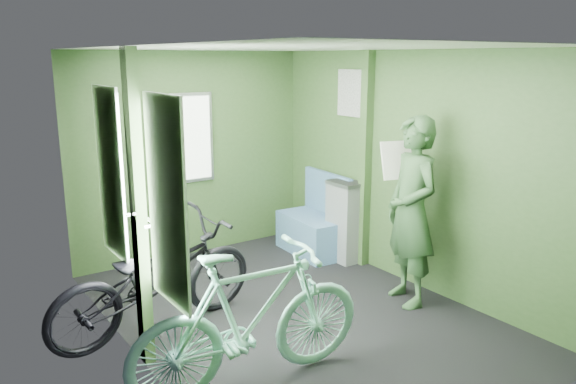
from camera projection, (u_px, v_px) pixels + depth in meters
The scene contains 5 objects.
room at pixel (289, 155), 4.67m from camera, with size 4.00×4.02×2.31m.
bicycle_black at pixel (160, 332), 4.66m from camera, with size 0.64×1.84×0.97m, color black.
passenger at pixel (411, 212), 5.06m from camera, with size 0.58×0.75×1.74m.
waste_box at pixel (345, 221), 6.23m from camera, with size 0.27×0.37×0.91m, color slate.
bench_seat at pixel (314, 229), 6.53m from camera, with size 0.55×0.91×0.93m.
Camera 1 is at (-2.68, -3.74, 2.23)m, focal length 35.00 mm.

